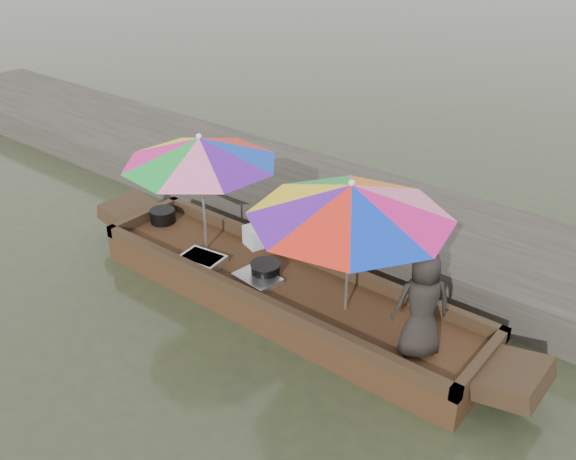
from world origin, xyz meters
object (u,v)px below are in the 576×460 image
Objects in this scene: tray_scallop at (257,278)px; charcoal_grill at (265,270)px; vendor at (422,304)px; cooking_pot at (163,216)px; supply_bag at (255,237)px; tray_crayfish at (202,260)px; umbrella_stern at (348,248)px; boat_hull at (283,294)px; umbrella_bow at (203,194)px.

charcoal_grill is at bearing 85.68° from tray_scallop.
vendor is at bearing -3.54° from charcoal_grill.
cooking_pot is 1.47m from supply_bag.
cooking_pot reaches higher than tray_scallop.
tray_crayfish is at bearing -106.48° from supply_bag.
vendor is at bearing -9.40° from umbrella_stern.
cooking_pot is at bearing 176.15° from boat_hull.
boat_hull is 2.28m from cooking_pot.
supply_bag is 1.89m from umbrella_stern.
cooking_pot is 0.16× the size of umbrella_stern.
umbrella_stern is (1.72, -0.45, 0.65)m from supply_bag.
umbrella_bow is (-0.43, -0.45, 0.65)m from supply_bag.
cooking_pot is 1.02× the size of charcoal_grill.
supply_bag is (0.22, 0.73, 0.09)m from tray_crayfish.
cooking_pot is (-2.26, 0.15, 0.27)m from boat_hull.
supply_bag reaches higher than cooking_pot.
tray_crayfish is 0.77m from supply_bag.
cooking_pot is 1.22m from umbrella_bow.
boat_hull is 14.77× the size of charcoal_grill.
tray_scallop is 1.37m from umbrella_stern.
vendor is (2.69, -0.61, 0.45)m from supply_bag.
tray_scallop is 0.85m from supply_bag.
boat_hull is 0.99m from supply_bag.
tray_scallop is (-0.25, -0.16, 0.21)m from boat_hull.
umbrella_stern is (1.94, 0.28, 0.73)m from tray_crayfish.
umbrella_stern is (1.14, 0.16, 0.74)m from tray_scallop.
umbrella_bow reaches higher than tray_crayfish.
tray_scallop is at bearing -171.77° from umbrella_stern.
charcoal_grill is at bearing -172.79° from boat_hull.
umbrella_bow is at bearing 180.00° from boat_hull.
umbrella_bow is at bearing 178.30° from charcoal_grill.
tray_scallop is at bearing -9.26° from umbrella_bow.
charcoal_grill is at bearing -39.26° from supply_bag.
umbrella_bow is at bearing 127.23° from tray_crayfish.
vendor is (2.10, -0.13, 0.50)m from charcoal_grill.
vendor reaches higher than tray_crayfish.
tray_scallop is at bearing -44.42° from vendor.
umbrella_bow reaches higher than charcoal_grill.
tray_crayfish reaches higher than tray_scallop.
boat_hull is 2.64× the size of umbrella_bow.
charcoal_grill is 2.16m from vendor.
supply_bag is at bearing 11.71° from cooking_pot.
cooking_pot is 4.16m from vendor.
cooking_pot is at bearing 160.25° from tray_crayfish.
tray_crayfish is (1.22, -0.44, -0.05)m from cooking_pot.
tray_crayfish is 2.95m from vendor.
cooking_pot is 0.30× the size of vendor.
cooking_pot reaches higher than tray_crayfish.
umbrella_bow is at bearing -133.96° from supply_bag.
tray_scallop is 0.25× the size of umbrella_stern.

